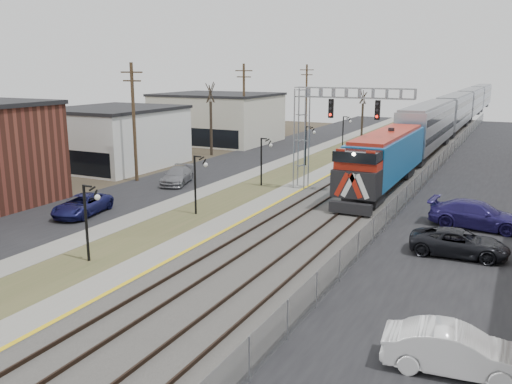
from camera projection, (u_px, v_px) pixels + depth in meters
The scene contains 22 objects.
ground at pixel (12, 352), 18.70m from camera, with size 160.00×160.00×0.00m, color #473D2D.
street_west at pixel (224, 165), 54.22m from camera, with size 7.00×120.00×0.04m, color black.
sidewalk at pixel (265, 169), 52.27m from camera, with size 2.00×120.00×0.08m, color gray.
grass_median at pixel (294, 171), 50.97m from camera, with size 4.00×120.00×0.06m, color #464E29.
platform at pixel (324, 173), 49.65m from camera, with size 2.00×120.00×0.24m, color gray.
ballast_bed at pixel (378, 178), 47.48m from camera, with size 8.00×120.00×0.20m, color #595651.
platform_edge at pixel (333, 173), 49.24m from camera, with size 0.24×120.00×0.01m, color gold.
track_near at pixel (356, 174), 48.31m from camera, with size 1.58×120.00×0.15m.
track_far at pixel (395, 178), 46.79m from camera, with size 1.58×120.00×0.15m.
train at pixel (457, 111), 83.32m from camera, with size 3.00×108.65×5.33m.
signal_gantry at pixel (323, 121), 41.34m from camera, with size 9.00×1.07×8.15m.
lampposts at pixel (197, 185), 35.94m from camera, with size 0.14×62.14×4.00m.
utility_poles at pixel (134, 123), 45.67m from camera, with size 0.28×80.28×10.00m.
fence at pixel (428, 174), 45.50m from camera, with size 0.04×120.00×1.60m, color gray.
buildings_west at pixel (71, 143), 48.25m from camera, with size 14.00×67.00×7.00m.
bare_trees at pixel (233, 134), 57.53m from camera, with size 12.30×42.30×5.95m.
car_lot_b at pixel (456, 352), 17.29m from camera, with size 1.60×4.58×1.51m, color white.
car_lot_c at pixel (459, 243), 28.09m from camera, with size 2.28×4.94×1.37m, color black.
car_lot_d at pixel (477, 216), 32.86m from camera, with size 2.30×5.67×1.64m, color navy.
car_lot_e at pixel (478, 215), 33.57m from camera, with size 1.60×3.98×1.35m, color slate.
car_street_a at pixel (82, 206), 35.85m from camera, with size 2.22×4.81×1.34m, color #16174D.
car_street_b at pixel (177, 176), 45.36m from camera, with size 1.92×4.73×1.37m, color gray.
Camera 1 is at (15.12, -11.44, 9.63)m, focal length 38.00 mm.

